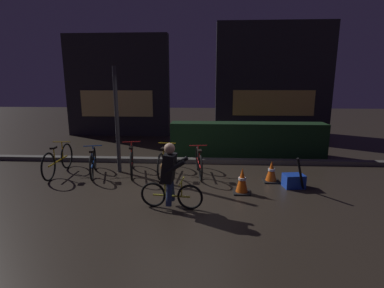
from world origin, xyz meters
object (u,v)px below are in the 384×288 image
Objects in this scene: parked_bike_center_left at (132,160)px; cyclist at (170,175)px; parked_bike_leftmost at (58,160)px; parked_bike_left_mid at (93,162)px; blue_crate at (294,181)px; traffic_cone_far at (271,172)px; closed_umbrella at (300,174)px; traffic_cone_near at (242,181)px; street_post at (117,121)px; parked_bike_right_mid at (199,162)px; parked_bike_center_right at (165,161)px.

cyclist is at bearing -161.62° from parked_bike_center_left.
parked_bike_center_left is (1.85, 0.15, -0.00)m from parked_bike_leftmost.
parked_bike_left_mid reaches higher than blue_crate.
traffic_cone_far is at bearing -110.82° from parked_bike_left_mid.
cyclist reaches higher than blue_crate.
traffic_cone_far is 2.73m from cyclist.
parked_bike_center_left is 1.96× the size of closed_umbrella.
traffic_cone_far is at bearing 139.44° from blue_crate.
traffic_cone_near is 1.08m from traffic_cone_far.
traffic_cone_far is at bearing 41.98° from cyclist.
street_post is at bearing -62.89° from closed_umbrella.
street_post is at bearing 79.33° from parked_bike_right_mid.
traffic_cone_far is (3.45, -0.42, -0.11)m from parked_bike_center_left.
parked_bike_right_mid is 1.82× the size of closed_umbrella.
parked_bike_center_right is at bearing 170.13° from traffic_cone_far.
closed_umbrella is (2.67, 0.96, -0.24)m from cyclist.
parked_bike_leftmost reaches higher than parked_bike_left_mid.
parked_bike_center_left is at bearing 168.54° from blue_crate.
closed_umbrella is (0.48, -0.61, 0.15)m from traffic_cone_far.
closed_umbrella is at bearing -101.89° from parked_bike_leftmost.
parked_bike_left_mid is (0.90, 0.01, -0.04)m from parked_bike_leftmost.
traffic_cone_far is at bearing -99.87° from closed_umbrella.
parked_bike_center_left is 1.08× the size of parked_bike_right_mid.
street_post is 6.13× the size of blue_crate.
blue_crate is 0.35m from closed_umbrella.
parked_bike_leftmost is 2.71m from parked_bike_center_right.
street_post reaches higher than parked_bike_center_right.
closed_umbrella reaches higher than parked_bike_right_mid.
parked_bike_right_mid is 2.83× the size of traffic_cone_near.
traffic_cone_near is 1.26m from blue_crate.
traffic_cone_near is (1.82, -1.21, -0.08)m from parked_bike_center_right.
traffic_cone_near is at bearing -127.64° from parked_bike_center_left.
parked_bike_right_mid is 1.51m from traffic_cone_near.
parked_bike_left_mid is 4.96m from closed_umbrella.
traffic_cone_near is at bearing -119.97° from parked_bike_center_right.
parked_bike_leftmost is 3.92× the size of blue_crate.
blue_crate is at bearing -115.22° from parked_bike_center_left.
traffic_cone_near reaches higher than traffic_cone_far.
parked_bike_leftmost is at bearing 173.72° from blue_crate.
cyclist is (3.11, -1.84, 0.27)m from parked_bike_leftmost.
cyclist is at bearing 159.67° from parked_bike_right_mid.
blue_crate is at bearing 18.55° from traffic_cone_near.
traffic_cone_far is 0.59× the size of closed_umbrella.
parked_bike_left_mid is 4.41m from traffic_cone_far.
parked_bike_right_mid is 2.43m from closed_umbrella.
closed_umbrella reaches higher than parked_bike_center_right.
parked_bike_leftmost reaches higher than blue_crate.
street_post is at bearing -83.32° from parked_bike_left_mid.
closed_umbrella reaches higher than blue_crate.
parked_bike_center_left is at bearing 82.42° from parked_bike_right_mid.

